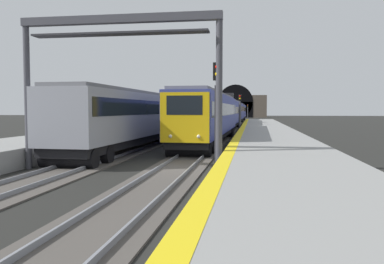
{
  "coord_description": "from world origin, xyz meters",
  "views": [
    {
      "loc": [
        -17.32,
        -3.42,
        2.73
      ],
      "look_at": [
        7.75,
        0.47,
        1.27
      ],
      "focal_mm": 36.6,
      "sensor_mm": 36.0,
      "label": 1
    }
  ],
  "objects_px": {
    "railway_signal_near": "(218,108)",
    "catenary_mast_near": "(178,104)",
    "overhead_signal_gantry": "(119,53)",
    "train_adjacent_platform": "(182,113)",
    "train_main_approaching": "(231,112)",
    "railway_signal_mid": "(240,110)",
    "railway_signal_far": "(248,110)"
  },
  "relations": [
    {
      "from": "train_main_approaching",
      "to": "train_adjacent_platform",
      "type": "relative_size",
      "value": 1.49
    },
    {
      "from": "railway_signal_far",
      "to": "train_adjacent_platform",
      "type": "bearing_deg",
      "value": -5.18
    },
    {
      "from": "railway_signal_near",
      "to": "railway_signal_mid",
      "type": "height_order",
      "value": "railway_signal_near"
    },
    {
      "from": "railway_signal_mid",
      "to": "overhead_signal_gantry",
      "type": "xyz_separation_m",
      "value": [
        -29.58,
        4.3,
        2.54
      ]
    },
    {
      "from": "train_adjacent_platform",
      "to": "railway_signal_far",
      "type": "distance_m",
      "value": 73.79
    },
    {
      "from": "train_main_approaching",
      "to": "railway_signal_far",
      "type": "height_order",
      "value": "train_main_approaching"
    },
    {
      "from": "railway_signal_near",
      "to": "train_main_approaching",
      "type": "bearing_deg",
      "value": -177.64
    },
    {
      "from": "railway_signal_mid",
      "to": "railway_signal_near",
      "type": "bearing_deg",
      "value": 0.0
    },
    {
      "from": "overhead_signal_gantry",
      "to": "catenary_mast_near",
      "type": "bearing_deg",
      "value": 8.58
    },
    {
      "from": "train_main_approaching",
      "to": "overhead_signal_gantry",
      "type": "xyz_separation_m",
      "value": [
        -47.19,
        2.36,
        2.9
      ]
    },
    {
      "from": "train_main_approaching",
      "to": "overhead_signal_gantry",
      "type": "height_order",
      "value": "overhead_signal_gantry"
    },
    {
      "from": "railway_signal_near",
      "to": "railway_signal_mid",
      "type": "distance_m",
      "value": 29.43
    },
    {
      "from": "catenary_mast_near",
      "to": "railway_signal_far",
      "type": "bearing_deg",
      "value": -21.2
    },
    {
      "from": "train_adjacent_platform",
      "to": "catenary_mast_near",
      "type": "bearing_deg",
      "value": 13.02
    },
    {
      "from": "train_adjacent_platform",
      "to": "railway_signal_mid",
      "type": "distance_m",
      "value": 6.84
    },
    {
      "from": "train_adjacent_platform",
      "to": "railway_signal_mid",
      "type": "xyz_separation_m",
      "value": [
        1.51,
        -6.66,
        0.39
      ]
    },
    {
      "from": "railway_signal_near",
      "to": "overhead_signal_gantry",
      "type": "xyz_separation_m",
      "value": [
        -0.15,
        4.3,
        2.42
      ]
    },
    {
      "from": "railway_signal_near",
      "to": "railway_signal_far",
      "type": "bearing_deg",
      "value": -180.0
    },
    {
      "from": "railway_signal_near",
      "to": "train_adjacent_platform",
      "type": "bearing_deg",
      "value": -166.58
    },
    {
      "from": "train_main_approaching",
      "to": "catenary_mast_near",
      "type": "distance_m",
      "value": 21.74
    },
    {
      "from": "railway_signal_near",
      "to": "catenary_mast_near",
      "type": "relative_size",
      "value": 0.63
    },
    {
      "from": "train_adjacent_platform",
      "to": "railway_signal_near",
      "type": "bearing_deg",
      "value": -164.94
    },
    {
      "from": "train_adjacent_platform",
      "to": "catenary_mast_near",
      "type": "relative_size",
      "value": 7.68
    },
    {
      "from": "railway_signal_mid",
      "to": "railway_signal_far",
      "type": "distance_m",
      "value": 71.97
    },
    {
      "from": "train_adjacent_platform",
      "to": "railway_signal_near",
      "type": "distance_m",
      "value": 28.71
    },
    {
      "from": "railway_signal_mid",
      "to": "railway_signal_far",
      "type": "xyz_separation_m",
      "value": [
        71.97,
        0.0,
        -0.11
      ]
    },
    {
      "from": "train_adjacent_platform",
      "to": "overhead_signal_gantry",
      "type": "xyz_separation_m",
      "value": [
        -28.07,
        -2.36,
        2.93
      ]
    },
    {
      "from": "train_adjacent_platform",
      "to": "train_main_approaching",
      "type": "bearing_deg",
      "value": -12.24
    },
    {
      "from": "overhead_signal_gantry",
      "to": "railway_signal_far",
      "type": "bearing_deg",
      "value": -2.42
    },
    {
      "from": "train_adjacent_platform",
      "to": "railway_signal_far",
      "type": "bearing_deg",
      "value": -3.54
    },
    {
      "from": "overhead_signal_gantry",
      "to": "catenary_mast_near",
      "type": "height_order",
      "value": "catenary_mast_near"
    },
    {
      "from": "train_adjacent_platform",
      "to": "railway_signal_far",
      "type": "height_order",
      "value": "railway_signal_far"
    }
  ]
}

